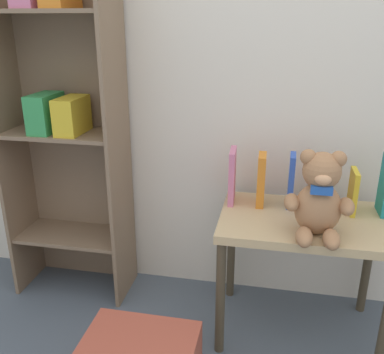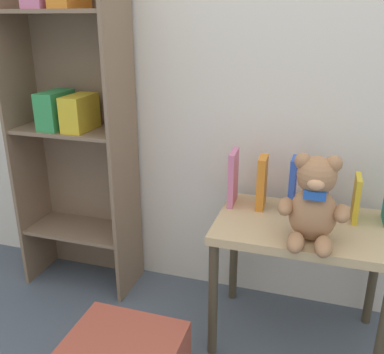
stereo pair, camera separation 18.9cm
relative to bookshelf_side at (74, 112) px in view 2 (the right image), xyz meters
The scene contains 9 objects.
wall_back 0.94m from the bookshelf_side, 10.32° to the left, with size 4.80×0.06×2.50m.
bookshelf_side is the anchor object (origin of this frame).
display_table 1.23m from the bookshelf_side, ahead, with size 0.71×0.47×0.57m.
teddy_bear 1.23m from the bookshelf_side, 14.78° to the right, with size 0.26×0.24×0.34m.
book_standing_pink 0.85m from the bookshelf_side, ahead, with size 0.03×0.14×0.25m, color #D17093.
book_standing_orange 0.98m from the bookshelf_side, ahead, with size 0.03×0.11×0.23m, color orange.
book_standing_blue 1.10m from the bookshelf_side, ahead, with size 0.02×0.11×0.24m, color #2D51B7.
book_standing_purple 1.23m from the bookshelf_side, ahead, with size 0.03×0.14×0.21m, color purple.
book_standing_yellow 1.36m from the bookshelf_side, ahead, with size 0.02×0.13×0.19m, color gold.
Camera 2 is at (0.31, -0.71, 1.36)m, focal length 40.00 mm.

